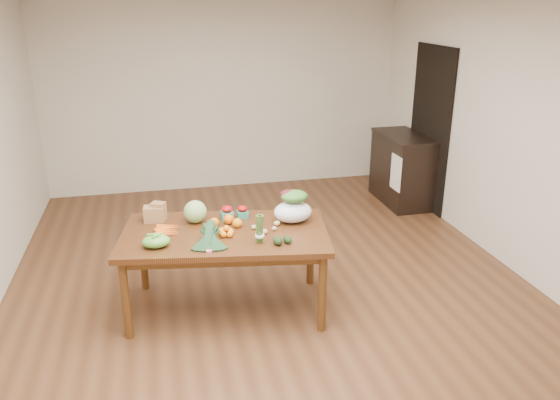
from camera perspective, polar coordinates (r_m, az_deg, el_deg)
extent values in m
plane|color=brown|center=(5.50, -1.23, -8.32)|extent=(6.00, 6.00, 0.00)
cube|color=silver|center=(7.89, -5.87, 10.85)|extent=(5.00, 0.02, 2.70)
cube|color=silver|center=(2.36, 14.07, -13.37)|extent=(5.00, 0.02, 2.70)
cube|color=silver|center=(6.00, 22.86, 6.37)|extent=(0.02, 6.00, 2.70)
cube|color=#522913|center=(4.89, -5.63, -7.33)|extent=(1.89, 1.25, 0.75)
cube|color=black|center=(7.38, 15.35, 7.20)|extent=(0.02, 1.00, 2.10)
cube|color=black|center=(7.56, 12.58, 3.19)|extent=(0.52, 1.02, 0.94)
cube|color=white|center=(7.11, 12.01, 2.80)|extent=(0.02, 0.28, 0.45)
sphere|color=#9DCD76|center=(4.91, -8.85, -1.21)|extent=(0.20, 0.20, 0.20)
sphere|color=orange|center=(4.82, -6.88, -2.34)|extent=(0.08, 0.08, 0.08)
sphere|color=orange|center=(4.86, -5.39, -2.01)|extent=(0.09, 0.09, 0.09)
sphere|color=orange|center=(4.79, -4.49, -2.40)|extent=(0.08, 0.08, 0.08)
ellipsoid|color=#5DA939|center=(4.51, -12.82, -4.22)|extent=(0.23, 0.17, 0.10)
ellipsoid|color=tan|center=(4.74, -2.73, -2.85)|extent=(0.05, 0.04, 0.04)
ellipsoid|color=#DECA80|center=(4.65, -1.61, -3.33)|extent=(0.05, 0.05, 0.04)
ellipsoid|color=tan|center=(4.81, -0.33, -2.45)|extent=(0.06, 0.05, 0.05)
ellipsoid|color=tan|center=(4.84, -2.17, -2.34)|extent=(0.05, 0.05, 0.05)
ellipsoid|color=#D3C179|center=(4.72, -0.60, -3.00)|extent=(0.05, 0.04, 0.04)
ellipsoid|color=black|center=(4.45, -0.27, -4.27)|extent=(0.10, 0.12, 0.07)
ellipsoid|color=black|center=(4.48, 0.78, -4.16)|extent=(0.09, 0.11, 0.06)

